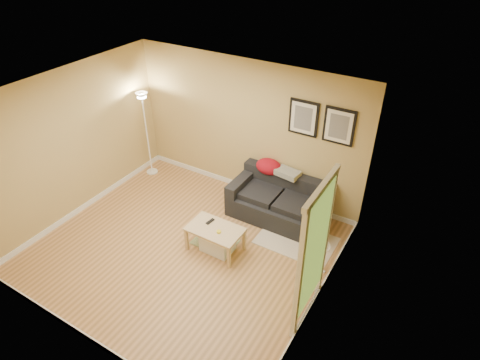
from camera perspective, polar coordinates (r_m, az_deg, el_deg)
The scene contains 25 objects.
floor at distance 6.84m, azimuth -7.74°, elevation -9.44°, with size 4.50×4.50×0.00m, color tan.
ceiling at distance 5.42m, azimuth -9.83°, elevation 11.08°, with size 4.50×4.50×0.00m, color white.
wall_back at distance 7.45m, azimuth 0.91°, elevation 7.03°, with size 4.50×4.50×0.00m, color tan.
wall_front at distance 5.03m, azimuth -23.10°, elevation -11.38°, with size 4.50×4.50×0.00m, color tan.
wall_left at distance 7.51m, azimuth -22.30°, elevation 4.58°, with size 4.00×4.00×0.00m, color tan.
wall_right at distance 5.15m, azimuth 11.56°, elevation -7.58°, with size 4.00×4.00×0.00m, color tan.
baseboard_back at distance 8.08m, azimuth 0.80°, elevation -0.95°, with size 4.50×0.02×0.10m, color white.
baseboard_front at distance 5.94m, azimuth -20.23°, elevation -19.97°, with size 4.50×0.02×0.10m, color white.
baseboard_left at distance 8.13m, azimuth -20.40°, elevation -3.13°, with size 0.02×4.00×0.10m, color white.
baseboard_right at distance 6.04m, azimuth 10.10°, elevation -16.52°, with size 0.02×4.00×0.10m, color white.
sofa at distance 7.21m, azimuth 5.44°, elevation -2.77°, with size 1.70×0.90×0.75m, color black, non-canonical shape.
red_throw at distance 7.36m, azimuth 4.03°, elevation 1.87°, with size 0.48×0.36×0.28m, color maroon, non-canonical shape.
plaid_throw at distance 7.19m, azimuth 6.65°, elevation 0.97°, with size 0.42×0.26×0.10m, color tan, non-canonical shape.
framed_print_left at distance 6.79m, azimuth 8.84°, elevation 8.54°, with size 0.50×0.04×0.60m, color black, non-canonical shape.
framed_print_right at distance 6.62m, azimuth 13.63°, elevation 7.28°, with size 0.50×0.04×0.60m, color black, non-canonical shape.
area_rug at distance 6.98m, azimuth 7.85°, elevation -8.35°, with size 1.25×0.85×0.01m, color beige.
green_runner at distance 6.90m, azimuth -3.48°, elevation -8.57°, with size 0.70×0.50×0.01m, color #668C4C.
coffee_table at distance 6.64m, azimuth -3.45°, elevation -8.19°, with size 0.87×0.53×0.44m, color tan, non-canonical shape.
remote_control at distance 6.62m, azimuth -4.18°, elevation -5.77°, with size 0.05×0.16×0.02m, color black.
tape_roll at distance 6.41m, azimuth -2.97°, elevation -7.20°, with size 0.07×0.07×0.03m, color yellow.
storage_bin at distance 6.67m, azimuth -3.15°, elevation -8.63°, with size 0.51×0.37×0.32m, color white, non-canonical shape.
side_table at distance 6.39m, azimuth 10.77°, elevation -10.54°, with size 0.32×0.32×0.49m, color white, non-canonical shape.
book_stack at distance 6.18m, azimuth 10.89°, elevation -8.68°, with size 0.20×0.26×0.08m, color #2E638B, non-canonical shape.
floor_lamp at distance 8.41m, azimuth -12.78°, elevation 5.89°, with size 0.23×0.23×1.77m, color white, non-canonical shape.
doorway at distance 5.24m, azimuth 10.11°, elevation -10.62°, with size 0.12×1.01×2.13m, color white, non-canonical shape.
Camera 1 is at (3.31, -3.78, 4.64)m, focal length 30.65 mm.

